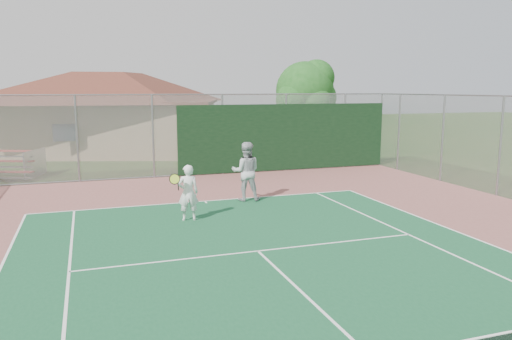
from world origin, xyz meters
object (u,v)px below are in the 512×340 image
Objects in this scene: clubhouse at (110,104)px; tree at (306,93)px; player_white_front at (188,193)px; player_grey_back at (246,172)px.

tree is at bearing -8.35° from clubhouse.
clubhouse is at bearing -80.28° from player_white_front.
player_grey_back is at bearing -123.80° from tree.
player_grey_back is at bearing -135.05° from player_white_front.
player_white_front is at bearing -127.14° from tree.
tree is 2.70× the size of player_grey_back.
clubhouse is at bearing 154.07° from tree.
clubhouse is at bearing -61.87° from player_grey_back.
clubhouse reaches higher than player_white_front.
player_grey_back is at bearing -59.08° from clubhouse.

